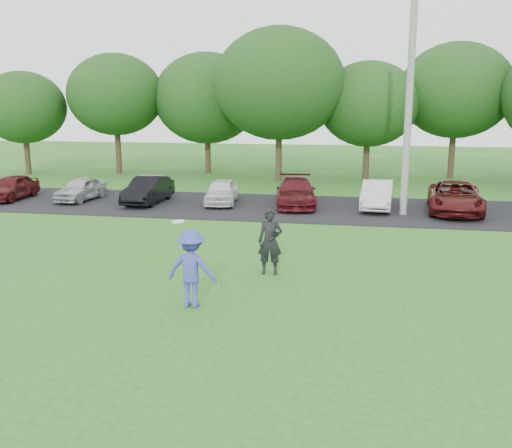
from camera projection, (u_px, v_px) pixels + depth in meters
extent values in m
plane|color=#23631C|center=(226.00, 317.00, 12.17)|extent=(100.00, 100.00, 0.00)
cube|color=black|center=(296.00, 208.00, 24.67)|extent=(32.00, 6.50, 0.03)
cylinder|color=gray|center=(410.00, 78.00, 21.97)|extent=(0.28, 0.28, 10.82)
imported|color=#3E48AF|center=(192.00, 269.00, 12.67)|extent=(1.17, 0.71, 1.76)
cylinder|color=white|center=(178.00, 222.00, 12.31)|extent=(0.27, 0.27, 0.06)
imported|color=black|center=(270.00, 241.00, 15.06)|extent=(0.67, 0.46, 1.78)
cube|color=black|center=(276.00, 234.00, 14.80)|extent=(0.15, 0.11, 0.10)
imported|color=#4C1012|center=(12.00, 187.00, 26.56)|extent=(1.49, 3.39, 1.13)
imported|color=#B6B9BE|center=(81.00, 189.00, 26.30)|extent=(1.52, 3.21, 1.06)
imported|color=black|center=(148.00, 190.00, 25.61)|extent=(1.33, 3.63, 1.19)
imported|color=silver|center=(221.00, 191.00, 25.41)|extent=(1.70, 3.37, 1.10)
imported|color=#4B1015|center=(296.00, 192.00, 24.90)|extent=(2.23, 4.35, 1.21)
imported|color=silver|center=(377.00, 195.00, 24.27)|extent=(1.50, 3.66, 1.18)
imported|color=#4A1010|center=(455.00, 197.00, 23.41)|extent=(2.48, 4.69, 1.26)
cylinder|color=#38281C|center=(27.00, 157.00, 35.90)|extent=(0.36, 0.36, 2.20)
ellipsoid|color=#214C19|center=(23.00, 107.00, 35.25)|extent=(5.20, 5.20, 4.42)
cylinder|color=#38281C|center=(118.00, 152.00, 36.21)|extent=(0.36, 0.36, 2.70)
ellipsoid|color=#214C19|center=(116.00, 95.00, 35.46)|extent=(5.94, 5.94, 5.05)
cylinder|color=#38281C|center=(208.00, 156.00, 36.64)|extent=(0.36, 0.36, 2.20)
ellipsoid|color=#214C19|center=(207.00, 98.00, 35.88)|extent=(6.68, 6.68, 5.68)
cylinder|color=#38281C|center=(279.00, 157.00, 33.01)|extent=(0.36, 0.36, 2.70)
ellipsoid|color=#214C19|center=(279.00, 84.00, 32.14)|extent=(7.42, 7.42, 6.31)
cylinder|color=#38281C|center=(366.00, 161.00, 33.52)|extent=(0.36, 0.36, 2.20)
ellipsoid|color=#214C19|center=(368.00, 104.00, 32.83)|extent=(5.76, 5.76, 4.90)
cylinder|color=#38281C|center=(451.00, 156.00, 33.93)|extent=(0.36, 0.36, 2.70)
ellipsoid|color=#214C19|center=(456.00, 90.00, 33.13)|extent=(6.50, 6.50, 5.53)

